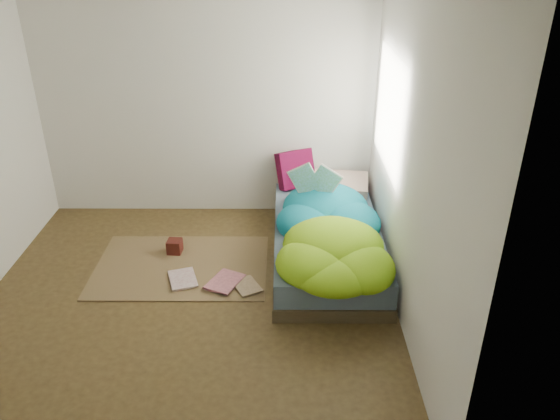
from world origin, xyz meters
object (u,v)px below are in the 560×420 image
object	(u,v)px
pillow_magenta	(295,169)
open_book	(315,171)
wooden_box	(175,246)
floor_book_b	(213,278)
floor_book_a	(170,281)
bed	(326,242)

from	to	relation	value
pillow_magenta	open_book	xyz separation A→B (m)	(0.17, -0.67, 0.27)
wooden_box	open_book	bearing A→B (deg)	7.35
pillow_magenta	floor_book_b	xyz separation A→B (m)	(-0.76, -1.33, -0.51)
wooden_box	floor_book_b	distance (m)	0.64
wooden_box	floor_book_a	xyz separation A→B (m)	(0.04, -0.52, -0.05)
open_book	floor_book_a	world-z (taller)	open_book
pillow_magenta	bed	bearing A→B (deg)	-101.79
pillow_magenta	floor_book_b	bearing A→B (deg)	-148.83
wooden_box	floor_book_b	world-z (taller)	wooden_box
bed	open_book	world-z (taller)	open_book
floor_book_b	wooden_box	bearing A→B (deg)	157.51
wooden_box	bed	bearing A→B (deg)	-2.69
open_book	floor_book_b	xyz separation A→B (m)	(-0.93, -0.65, -0.78)
bed	wooden_box	world-z (taller)	bed
pillow_magenta	open_book	distance (m)	0.74
pillow_magenta	floor_book_b	distance (m)	1.61
open_book	bed	bearing A→B (deg)	-50.91
bed	wooden_box	bearing A→B (deg)	177.31
floor_book_a	wooden_box	bearing A→B (deg)	77.02
floor_book_b	floor_book_a	bearing A→B (deg)	-148.09
bed	open_book	bearing A→B (deg)	115.63
wooden_box	floor_book_b	bearing A→B (deg)	-48.32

